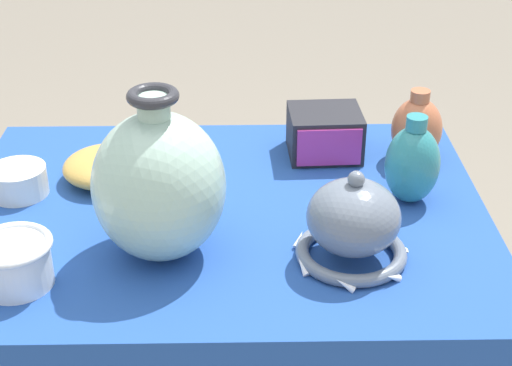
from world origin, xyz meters
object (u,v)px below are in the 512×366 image
object	(u,v)px
vase_tall_bulbous	(159,185)
mosaic_tile_box	(325,133)
jar_round_teal	(412,164)
bowl_shallow_ochre	(107,166)
pot_squat_ivory	(18,181)
vase_dome_bell	(353,225)
cup_wide_porcelain	(14,261)
jar_round_terracotta	(417,129)

from	to	relation	value
vase_tall_bulbous	mosaic_tile_box	size ratio (longest dim) A/B	1.92
mosaic_tile_box	jar_round_teal	world-z (taller)	jar_round_teal
mosaic_tile_box	bowl_shallow_ochre	bearing A→B (deg)	-169.42
mosaic_tile_box	pot_squat_ivory	distance (m)	0.60
vase_dome_bell	mosaic_tile_box	distance (m)	0.37
mosaic_tile_box	pot_squat_ivory	size ratio (longest dim) A/B	1.40
vase_tall_bulbous	mosaic_tile_box	world-z (taller)	vase_tall_bulbous
vase_dome_bell	pot_squat_ivory	size ratio (longest dim) A/B	1.84
bowl_shallow_ochre	vase_dome_bell	bearing A→B (deg)	-32.40
mosaic_tile_box	bowl_shallow_ochre	size ratio (longest dim) A/B	0.88
pot_squat_ivory	cup_wide_porcelain	bearing A→B (deg)	-76.91
jar_round_terracotta	mosaic_tile_box	bearing A→B (deg)	172.73
vase_dome_bell	jar_round_terracotta	world-z (taller)	vase_dome_bell
cup_wide_porcelain	mosaic_tile_box	bearing A→B (deg)	40.21
pot_squat_ivory	jar_round_teal	world-z (taller)	jar_round_teal
vase_tall_bulbous	pot_squat_ivory	bearing A→B (deg)	145.24
mosaic_tile_box	cup_wide_porcelain	world-z (taller)	mosaic_tile_box
mosaic_tile_box	jar_round_terracotta	world-z (taller)	jar_round_terracotta
bowl_shallow_ochre	cup_wide_porcelain	distance (m)	0.35
bowl_shallow_ochre	pot_squat_ivory	size ratio (longest dim) A/B	1.59
vase_tall_bulbous	vase_dome_bell	world-z (taller)	vase_tall_bulbous
cup_wide_porcelain	jar_round_teal	world-z (taller)	jar_round_teal
vase_dome_bell	mosaic_tile_box	xyz separation A→B (m)	(-0.01, 0.37, -0.02)
cup_wide_porcelain	pot_squat_ivory	world-z (taller)	cup_wide_porcelain
bowl_shallow_ochre	jar_round_teal	world-z (taller)	jar_round_teal
vase_tall_bulbous	cup_wide_porcelain	world-z (taller)	vase_tall_bulbous
bowl_shallow_ochre	jar_round_teal	bearing A→B (deg)	-9.14
mosaic_tile_box	pot_squat_ivory	world-z (taller)	mosaic_tile_box
vase_tall_bulbous	bowl_shallow_ochre	size ratio (longest dim) A/B	1.69
pot_squat_ivory	jar_round_terracotta	size ratio (longest dim) A/B	0.72
vase_dome_bell	jar_round_terracotta	size ratio (longest dim) A/B	1.33
vase_dome_bell	pot_squat_ivory	xyz separation A→B (m)	(-0.59, 0.22, -0.04)
bowl_shallow_ochre	jar_round_terracotta	xyz separation A→B (m)	(0.61, 0.08, 0.04)
pot_squat_ivory	jar_round_terracotta	distance (m)	0.77
jar_round_terracotta	jar_round_teal	world-z (taller)	jar_round_teal
jar_round_teal	pot_squat_ivory	bearing A→B (deg)	177.18
mosaic_tile_box	bowl_shallow_ochre	distance (m)	0.44
pot_squat_ivory	jar_round_teal	xyz separation A→B (m)	(0.72, -0.04, 0.05)
vase_tall_bulbous	jar_round_teal	xyz separation A→B (m)	(0.44, 0.16, -0.05)
vase_dome_bell	bowl_shallow_ochre	distance (m)	0.52
mosaic_tile_box	pot_squat_ivory	xyz separation A→B (m)	(-0.58, -0.15, -0.02)
pot_squat_ivory	mosaic_tile_box	bearing A→B (deg)	14.85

